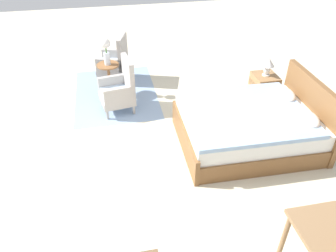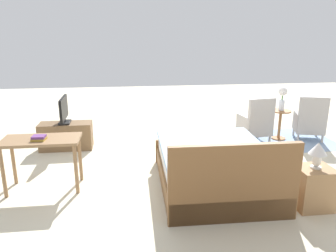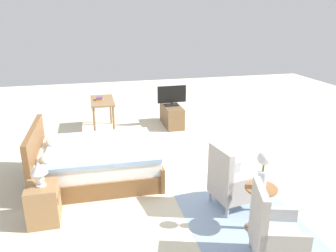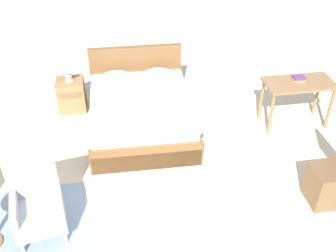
# 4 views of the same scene
# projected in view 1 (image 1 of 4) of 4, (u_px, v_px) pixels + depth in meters

# --- Properties ---
(ground_plane) EXTENTS (16.00, 16.00, 0.00)m
(ground_plane) POSITION_uv_depth(u_px,v_px,m) (175.00, 157.00, 4.73)
(ground_plane) COLOR beige
(floor_rug) EXTENTS (2.10, 1.50, 0.01)m
(floor_rug) POSITION_uv_depth(u_px,v_px,m) (116.00, 93.00, 6.23)
(floor_rug) COLOR #8EA8C6
(floor_rug) RESTS_ON ground_plane
(bed) EXTENTS (1.56, 2.00, 0.96)m
(bed) POSITION_uv_depth(u_px,v_px,m) (251.00, 126.00, 4.84)
(bed) COLOR brown
(bed) RESTS_ON ground_plane
(armchair_by_window_left) EXTENTS (0.68, 0.68, 0.92)m
(armchair_by_window_left) POSITION_uv_depth(u_px,v_px,m) (115.00, 62.00, 6.47)
(armchair_by_window_left) COLOR #ADA8A3
(armchair_by_window_left) RESTS_ON floor_rug
(armchair_by_window_right) EXTENTS (0.62, 0.62, 0.92)m
(armchair_by_window_right) POSITION_uv_depth(u_px,v_px,m) (120.00, 90.00, 5.56)
(armchair_by_window_right) COLOR #ADA8A3
(armchair_by_window_right) RESTS_ON floor_rug
(side_table) EXTENTS (0.40, 0.40, 0.61)m
(side_table) POSITION_uv_depth(u_px,v_px,m) (109.00, 76.00, 6.00)
(side_table) COLOR #936038
(side_table) RESTS_ON ground_plane
(flower_vase) EXTENTS (0.17, 0.17, 0.48)m
(flower_vase) POSITION_uv_depth(u_px,v_px,m) (106.00, 49.00, 5.70)
(flower_vase) COLOR silver
(flower_vase) RESTS_ON side_table
(nightstand) EXTENTS (0.44, 0.41, 0.53)m
(nightstand) POSITION_uv_depth(u_px,v_px,m) (263.00, 89.00, 5.83)
(nightstand) COLOR #997047
(nightstand) RESTS_ON ground_plane
(table_lamp) EXTENTS (0.22, 0.22, 0.33)m
(table_lamp) POSITION_uv_depth(u_px,v_px,m) (268.00, 64.00, 5.55)
(table_lamp) COLOR silver
(table_lamp) RESTS_ON nightstand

